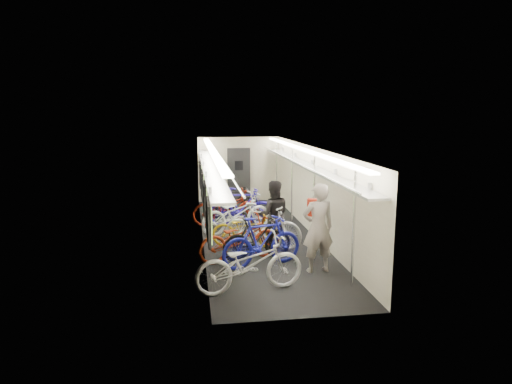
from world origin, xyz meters
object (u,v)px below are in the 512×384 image
object	(u,v)px
bicycle_0	(250,264)
bicycle_1	(262,242)
passenger_mid	(273,215)
passenger_near	(318,228)
backpack	(313,207)

from	to	relation	value
bicycle_0	bicycle_1	bearing A→B (deg)	-28.57
bicycle_0	passenger_mid	distance (m)	2.83
passenger_near	backpack	world-z (taller)	passenger_near
bicycle_0	backpack	size ratio (longest dim) A/B	5.48
bicycle_1	passenger_near	size ratio (longest dim) A/B	0.99
bicycle_0	passenger_mid	bearing A→B (deg)	-29.43
bicycle_1	bicycle_0	bearing A→B (deg)	144.01
passenger_near	backpack	distance (m)	0.59
bicycle_0	bicycle_1	world-z (taller)	bicycle_1
passenger_near	bicycle_1	bearing A→B (deg)	-29.53
bicycle_1	passenger_near	bearing A→B (deg)	-130.10
passenger_near	passenger_mid	xyz separation A→B (m)	(-0.63, 1.77, -0.10)
bicycle_1	backpack	xyz separation A→B (m)	(1.14, 0.03, 0.72)
bicycle_1	passenger_near	world-z (taller)	passenger_near
passenger_near	bicycle_0	bearing A→B (deg)	22.55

